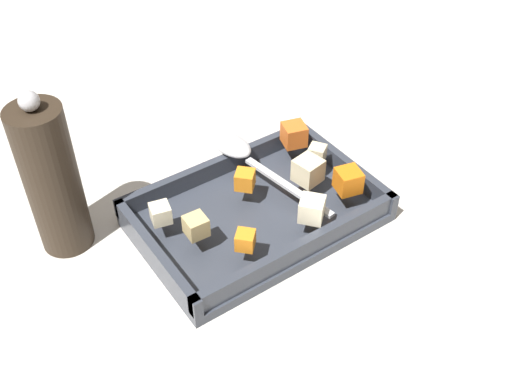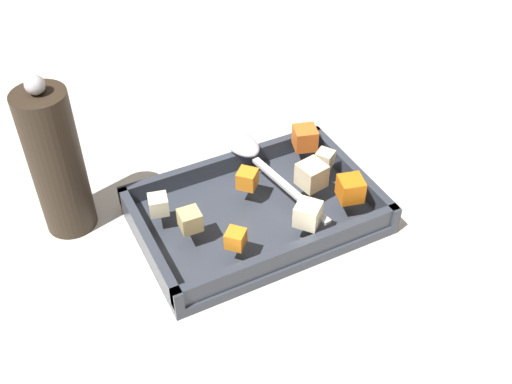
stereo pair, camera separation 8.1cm
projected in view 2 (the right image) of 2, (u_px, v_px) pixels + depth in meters
The scene contains 13 objects.
ground_plane at pixel (251, 224), 0.84m from camera, with size 4.00×4.00×0.00m, color beige.
baking_dish at pixel (256, 214), 0.84m from camera, with size 0.32×0.21×0.04m.
carrot_chunk_mid_left at pixel (351, 189), 0.81m from camera, with size 0.03×0.03×0.03m, color orange.
carrot_chunk_heap_side at pixel (305, 138), 0.89m from camera, with size 0.03×0.03×0.03m, color orange.
carrot_chunk_corner_se at pixel (236, 239), 0.74m from camera, with size 0.02×0.02×0.02m, color orange.
carrot_chunk_center at pixel (247, 179), 0.83m from camera, with size 0.03×0.03×0.03m, color orange.
potato_chunk_corner_sw at pixel (158, 205), 0.79m from camera, with size 0.02×0.02×0.02m, color beige.
potato_chunk_back_center at pixel (325, 159), 0.86m from camera, with size 0.02×0.02×0.02m, color beige.
potato_chunk_under_handle at pixel (190, 220), 0.77m from camera, with size 0.03×0.03×0.03m, color tan.
potato_chunk_far_left at pixel (312, 175), 0.83m from camera, with size 0.03×0.03×0.03m, color beige.
potato_chunk_rim_edge at pixel (308, 214), 0.77m from camera, with size 0.03×0.03×0.03m, color beige.
serving_spoon at pixel (247, 149), 0.88m from camera, with size 0.06×0.23×0.02m.
pepper_mill at pixel (56, 163), 0.77m from camera, with size 0.07×0.07×0.23m.
Camera 2 is at (-0.27, -0.54, 0.59)m, focal length 42.84 mm.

